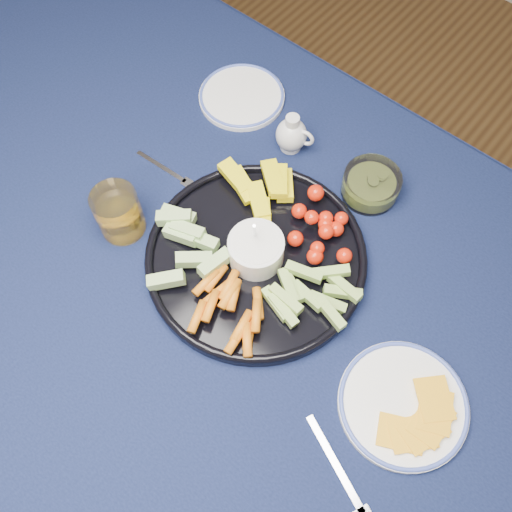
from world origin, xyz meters
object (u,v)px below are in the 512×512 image
Objects in this scene: cheese_plate at (404,404)px; side_plate_extra at (242,96)px; creamer_pitcher at (292,135)px; juice_tumbler at (119,215)px; crudite_platter at (254,255)px; pickle_bowl at (371,186)px; dining_table at (200,273)px.

cheese_plate is 1.15× the size of side_plate_extra.
juice_tumbler reaches higher than creamer_pitcher.
juice_tumbler is 0.55× the size of side_plate_extra.
creamer_pitcher is (-0.11, 0.24, 0.01)m from crudite_platter.
crudite_platter reaches higher than pickle_bowl.
crudite_platter is 0.35m from cheese_plate.
creamer_pitcher is 0.16m from side_plate_extra.
dining_table is 9.26× the size of side_plate_extra.
crudite_platter is at bearing -65.93° from creamer_pitcher.
juice_tumbler is at bearing -130.77° from pickle_bowl.
juice_tumbler is (-0.14, -0.05, 0.13)m from dining_table.
side_plate_extra is at bearing 95.39° from juice_tumbler.
creamer_pitcher is at bearing -12.07° from side_plate_extra.
creamer_pitcher is at bearing 93.13° from dining_table.
juice_tumbler is at bearing -161.47° from dining_table.
pickle_bowl is at bearing 132.06° from cheese_plate.
cheese_plate is 2.10× the size of juice_tumbler.
dining_table is 8.08× the size of cheese_plate.
creamer_pitcher is at bearing 70.45° from juice_tumbler.
creamer_pitcher is at bearing 147.26° from cheese_plate.
dining_table is at bearing -179.22° from cheese_plate.
dining_table is 4.24× the size of crudite_platter.
dining_table is at bearing -62.29° from side_plate_extra.
juice_tumbler is at bearing -109.55° from creamer_pitcher.
juice_tumbler reaches higher than side_plate_extra.
juice_tumbler reaches higher than dining_table.
crudite_platter is 1.91× the size of cheese_plate.
side_plate_extra is (-0.04, 0.38, -0.04)m from juice_tumbler.
side_plate_extra is at bearing 117.71° from dining_table.
juice_tumbler is at bearing -156.73° from crudite_platter.
pickle_bowl is (0.07, 0.25, 0.00)m from crudite_platter.
crudite_platter reaches higher than dining_table.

